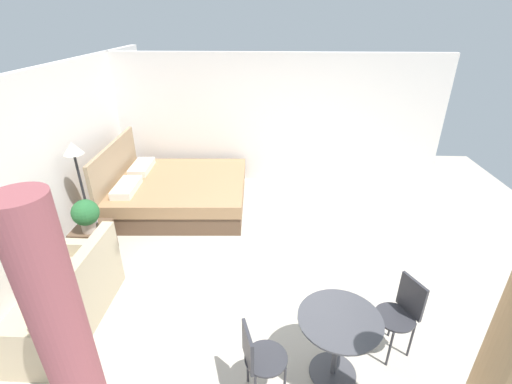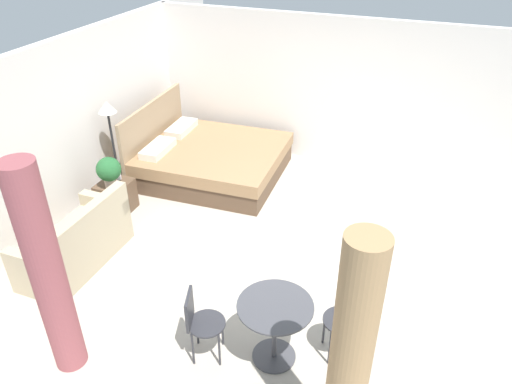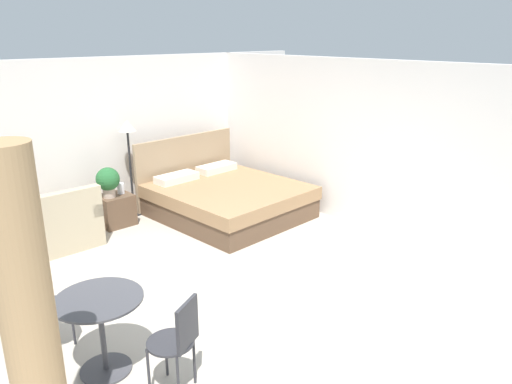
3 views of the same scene
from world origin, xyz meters
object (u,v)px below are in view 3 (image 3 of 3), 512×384
at_px(bed, 226,198).
at_px(couch, 42,232).
at_px(nightstand, 116,210).
at_px(cafe_chair_near_window, 178,337).
at_px(vase, 121,188).
at_px(cafe_chair_near_couch, 42,299).
at_px(balcony_table, 101,320).
at_px(floor_lamp, 128,141).
at_px(potted_plant, 108,180).

bearing_deg(bed, couch, 168.59).
bearing_deg(nightstand, cafe_chair_near_window, -110.50).
bearing_deg(vase, cafe_chair_near_window, -112.03).
distance_m(vase, cafe_chair_near_couch, 3.20).
bearing_deg(bed, balcony_table, -145.10).
relative_size(vase, cafe_chair_near_window, 0.19).
bearing_deg(floor_lamp, cafe_chair_near_window, -114.69).
distance_m(nightstand, cafe_chair_near_couch, 3.13).
distance_m(bed, vase, 1.67).
height_order(floor_lamp, balcony_table, floor_lamp).
xyz_separation_m(couch, potted_plant, (1.13, 0.23, 0.45)).
bearing_deg(vase, balcony_table, -120.95).
distance_m(couch, vase, 1.40).
distance_m(potted_plant, vase, 0.29).
bearing_deg(potted_plant, vase, 11.30).
distance_m(potted_plant, floor_lamp, 0.78).
bearing_deg(balcony_table, cafe_chair_near_window, -63.93).
bearing_deg(vase, potted_plant, -168.70).
relative_size(bed, couch, 1.54).
bearing_deg(potted_plant, cafe_chair_near_couch, -128.57).
relative_size(bed, floor_lamp, 1.50).
bearing_deg(couch, balcony_table, -100.50).
height_order(couch, floor_lamp, floor_lamp).
bearing_deg(bed, vase, 149.44).
height_order(couch, potted_plant, potted_plant).
bearing_deg(bed, floor_lamp, 135.39).
height_order(bed, potted_plant, bed).
distance_m(vase, cafe_chair_near_window, 4.11).
distance_m(vase, floor_lamp, 0.78).
distance_m(nightstand, floor_lamp, 1.11).
bearing_deg(floor_lamp, bed, -44.61).
xyz_separation_m(couch, vase, (1.35, 0.28, 0.26)).
bearing_deg(nightstand, balcony_table, -119.36).
xyz_separation_m(bed, potted_plant, (-1.63, 0.79, 0.47)).
height_order(vase, cafe_chair_near_couch, cafe_chair_near_couch).
xyz_separation_m(couch, cafe_chair_near_window, (-0.19, -3.54, 0.22)).
height_order(balcony_table, cafe_chair_near_window, cafe_chair_near_window).
bearing_deg(balcony_table, floor_lamp, 56.91).
bearing_deg(bed, potted_plant, 154.18).
distance_m(bed, nightstand, 1.74).
height_order(couch, cafe_chair_near_window, couch).
height_order(potted_plant, vase, potted_plant).
bearing_deg(nightstand, couch, -167.59).
bearing_deg(couch, vase, 11.61).
height_order(floor_lamp, cafe_chair_near_couch, floor_lamp).
relative_size(vase, floor_lamp, 0.11).
height_order(bed, balcony_table, bed).
xyz_separation_m(nightstand, vase, (0.12, 0.01, 0.33)).
distance_m(couch, cafe_chair_near_couch, 2.27).
distance_m(floor_lamp, cafe_chair_near_couch, 3.67).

